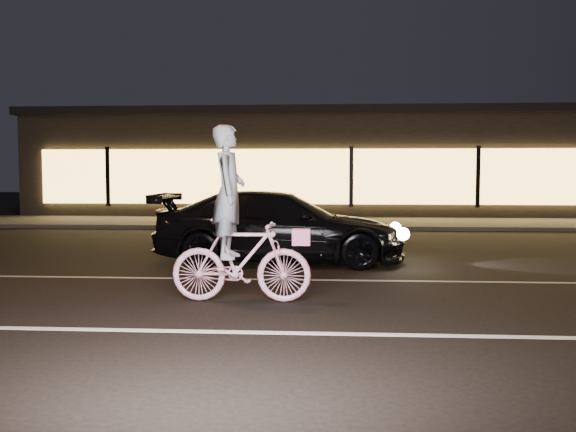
{
  "coord_description": "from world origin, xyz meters",
  "views": [
    {
      "loc": [
        -0.67,
        -8.47,
        1.79
      ],
      "look_at": [
        -1.3,
        0.6,
        1.16
      ],
      "focal_mm": 40.0,
      "sensor_mm": 36.0,
      "label": 1
    }
  ],
  "objects": [
    {
      "name": "lane_stripe_far",
      "position": [
        0.0,
        2.0,
        0.0
      ],
      "size": [
        60.0,
        0.1,
        0.01
      ],
      "primitive_type": "cube",
      "color": "gray",
      "rests_on": "ground"
    },
    {
      "name": "sedan",
      "position": [
        -1.7,
        3.95,
        0.7
      ],
      "size": [
        4.89,
        2.04,
        1.41
      ],
      "rotation": [
        0.0,
        0.0,
        1.58
      ],
      "color": "black",
      "rests_on": "ground"
    },
    {
      "name": "sidewalk",
      "position": [
        0.0,
        13.0,
        0.06
      ],
      "size": [
        30.0,
        4.0,
        0.12
      ],
      "primitive_type": "cube",
      "color": "#383533",
      "rests_on": "ground"
    },
    {
      "name": "storefront",
      "position": [
        0.0,
        18.97,
        2.15
      ],
      "size": [
        25.4,
        8.42,
        4.2
      ],
      "color": "black",
      "rests_on": "ground"
    },
    {
      "name": "cyclist",
      "position": [
        -1.96,
        0.17,
        0.86
      ],
      "size": [
        1.92,
        0.66,
        2.42
      ],
      "rotation": [
        0.0,
        0.0,
        1.57
      ],
      "color": "#E3407A",
      "rests_on": "ground"
    },
    {
      "name": "lane_stripe_near",
      "position": [
        0.0,
        -1.5,
        0.0
      ],
      "size": [
        60.0,
        0.12,
        0.01
      ],
      "primitive_type": "cube",
      "color": "silver",
      "rests_on": "ground"
    },
    {
      "name": "ground",
      "position": [
        0.0,
        0.0,
        0.0
      ],
      "size": [
        90.0,
        90.0,
        0.0
      ],
      "primitive_type": "plane",
      "color": "black",
      "rests_on": "ground"
    }
  ]
}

